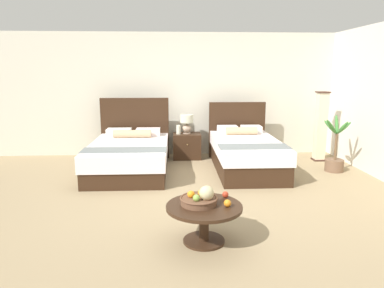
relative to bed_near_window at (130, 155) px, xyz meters
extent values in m
cube|color=#9C8561|center=(1.06, -1.45, -0.32)|extent=(10.09, 9.28, 0.02)
cube|color=silver|center=(1.06, 1.39, 0.99)|extent=(10.09, 0.12, 2.59)
cube|color=#362114|center=(0.00, -0.09, -0.17)|extent=(1.32, 2.06, 0.27)
cube|color=white|center=(0.00, -0.09, 0.09)|extent=(1.36, 2.10, 0.27)
cube|color=#362114|center=(0.01, 0.96, 0.32)|extent=(1.39, 0.07, 1.26)
cube|color=white|center=(-0.28, 0.68, 0.30)|extent=(0.47, 0.30, 0.14)
cube|color=white|center=(0.29, 0.67, 0.30)|extent=(0.47, 0.30, 0.14)
cylinder|color=tan|center=(0.00, 0.43, 0.30)|extent=(0.72, 0.16, 0.15)
cube|color=slate|center=(-0.01, -0.66, 0.24)|extent=(1.37, 0.42, 0.01)
cube|color=#362114|center=(2.12, -0.09, -0.14)|extent=(1.11, 2.08, 0.33)
cube|color=white|center=(2.12, -0.09, 0.15)|extent=(1.15, 2.12, 0.24)
cube|color=#362114|center=(2.12, 0.98, 0.27)|extent=(1.17, 0.07, 1.16)
cube|color=white|center=(1.88, 0.69, 0.33)|extent=(0.40, 0.30, 0.14)
cube|color=white|center=(2.36, 0.69, 0.33)|extent=(0.40, 0.30, 0.14)
cylinder|color=tan|center=(2.12, 0.45, 0.34)|extent=(0.60, 0.15, 0.15)
cube|color=slate|center=(2.11, -0.68, 0.27)|extent=(1.16, 0.45, 0.01)
cube|color=#362114|center=(1.07, 0.93, -0.05)|extent=(0.57, 0.47, 0.52)
sphere|color=tan|center=(1.07, 0.69, 0.03)|extent=(0.02, 0.02, 0.02)
cylinder|color=tan|center=(1.07, 0.95, 0.22)|extent=(0.17, 0.17, 0.02)
ellipsoid|color=tan|center=(1.07, 0.95, 0.32)|extent=(0.19, 0.19, 0.17)
cylinder|color=#99844C|center=(1.07, 0.95, 0.42)|extent=(0.02, 0.02, 0.04)
cylinder|color=beige|center=(1.07, 0.95, 0.52)|extent=(0.27, 0.27, 0.16)
cylinder|color=silver|center=(0.90, 0.89, 0.30)|extent=(0.09, 0.09, 0.17)
torus|color=silver|center=(0.90, 0.89, 0.39)|extent=(0.09, 0.09, 0.01)
cylinder|color=#362114|center=(1.10, -2.82, -0.30)|extent=(0.45, 0.45, 0.02)
cylinder|color=#362114|center=(1.10, -2.82, -0.12)|extent=(0.10, 0.10, 0.38)
cylinder|color=#362114|center=(1.10, -2.82, 0.09)|extent=(0.81, 0.81, 0.04)
cylinder|color=brown|center=(1.05, -2.79, 0.14)|extent=(0.38, 0.38, 0.07)
torus|color=brown|center=(1.05, -2.79, 0.17)|extent=(0.40, 0.40, 0.02)
sphere|color=orange|center=(0.97, -2.76, 0.21)|extent=(0.08, 0.08, 0.08)
sphere|color=#8BB64C|center=(1.01, -2.87, 0.21)|extent=(0.07, 0.07, 0.07)
sphere|color=beige|center=(1.12, -2.82, 0.24)|extent=(0.16, 0.16, 0.16)
sphere|color=gold|center=(1.08, -2.71, 0.21)|extent=(0.07, 0.07, 0.07)
sphere|color=#BA361F|center=(1.36, -2.60, 0.14)|extent=(0.07, 0.07, 0.07)
sphere|color=orange|center=(1.34, -2.88, 0.14)|extent=(0.08, 0.08, 0.08)
cube|color=#442920|center=(3.76, 0.60, -0.29)|extent=(0.23, 0.23, 0.03)
cube|color=beige|center=(3.76, 0.60, 0.39)|extent=(0.19, 0.19, 1.34)
cube|color=#442920|center=(3.76, 0.60, 1.08)|extent=(0.23, 0.23, 0.02)
cylinder|color=brown|center=(3.71, -0.21, -0.20)|extent=(0.33, 0.33, 0.22)
cylinder|color=brown|center=(3.71, -0.21, 0.15)|extent=(0.04, 0.04, 0.48)
ellipsoid|color=#3F7F36|center=(3.84, -0.19, 0.49)|extent=(0.30, 0.10, 0.25)
ellipsoid|color=#3F7F36|center=(3.75, -0.10, 0.54)|extent=(0.13, 0.28, 0.36)
ellipsoid|color=#3F7F36|center=(3.62, -0.14, 0.50)|extent=(0.24, 0.21, 0.28)
ellipsoid|color=#3F7F36|center=(3.58, -0.29, 0.52)|extent=(0.32, 0.22, 0.33)
ellipsoid|color=#3F7F36|center=(3.74, -0.35, 0.51)|extent=(0.11, 0.32, 0.30)
camera|label=1|loc=(0.78, -6.34, 1.49)|focal=33.36mm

